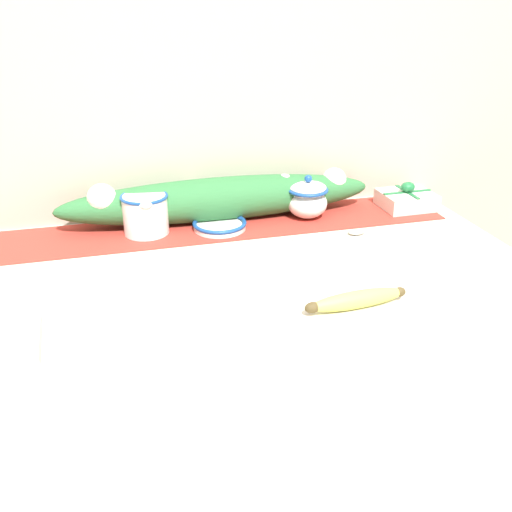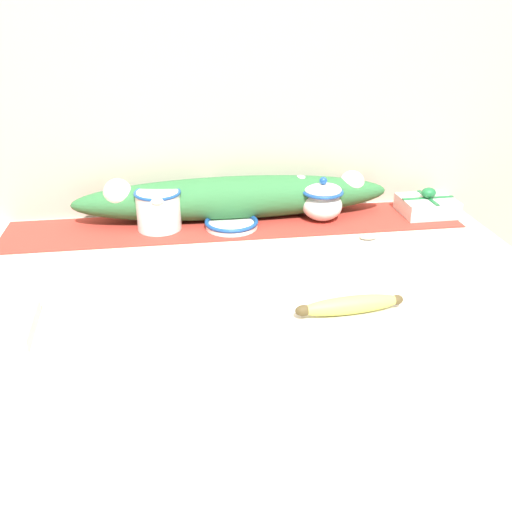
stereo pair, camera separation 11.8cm
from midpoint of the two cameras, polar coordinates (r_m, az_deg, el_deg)
countertop at (r=1.49m, az=-3.02°, el=-17.43°), size 1.26×0.76×0.91m
back_wall at (r=1.51m, az=-6.97°, el=15.19°), size 2.06×0.04×2.40m
table_runner at (r=1.47m, az=-5.61°, el=2.99°), size 1.16×0.20×0.00m
cream_pitcher at (r=1.43m, az=-13.35°, el=4.21°), size 0.12×0.13×0.10m
sugar_bowl at (r=1.50m, az=2.92°, el=5.70°), size 0.11×0.11×0.12m
small_dish at (r=1.44m, az=-6.01°, el=3.07°), size 0.14×0.14×0.02m
banana at (r=1.09m, az=6.97°, el=-4.45°), size 0.21×0.05×0.04m
spoon at (r=1.42m, az=7.23°, el=2.25°), size 0.19×0.03×0.01m
gift_box at (r=1.61m, az=12.81°, el=5.52°), size 0.14×0.12×0.07m
poinsettia_garland at (r=1.49m, az=-6.13°, el=5.76°), size 0.82×0.12×0.12m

